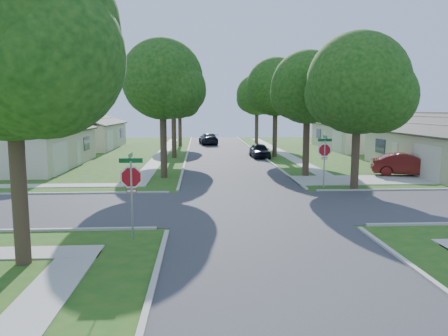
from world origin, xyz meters
name	(u,v)px	position (x,y,z in m)	size (l,w,h in m)	color
ground	(252,207)	(0.00, 0.00, 0.00)	(100.00, 100.00, 0.00)	#205517
road_ns	(252,207)	(0.00, 0.00, 0.00)	(7.00, 100.00, 0.02)	#333335
sidewalk_ne	(280,151)	(6.10, 26.00, 0.02)	(1.20, 40.00, 0.04)	#9E9B91
sidewalk_nw	(163,152)	(-6.10, 26.00, 0.02)	(1.20, 40.00, 0.04)	#9E9B91
driveway	(363,180)	(7.90, 7.10, 0.03)	(8.80, 3.60, 0.05)	#9E9B91
stop_sign_sw	(131,181)	(-4.70, -4.70, 2.03)	(1.05, 0.80, 2.98)	gray
stop_sign_ne	(325,152)	(4.70, 4.70, 2.03)	(1.05, 0.80, 2.98)	gray
tree_e_near	(308,91)	(4.75, 9.01, 5.64)	(4.97, 4.80, 8.28)	#38281C
tree_e_mid	(276,90)	(4.76, 21.01, 6.25)	(5.59, 5.40, 9.21)	#38281C
tree_e_far	(257,97)	(4.75, 34.01, 5.98)	(5.17, 5.00, 8.72)	#38281C
tree_w_near	(163,83)	(-4.64, 9.01, 6.12)	(5.38, 5.20, 8.97)	#38281C
tree_w_mid	(174,87)	(-4.64, 21.01, 6.49)	(5.80, 5.60, 9.56)	#38281C
tree_w_far	(180,100)	(-4.65, 34.01, 5.51)	(4.76, 4.60, 8.04)	#38281C
tree_sw_corner	(12,42)	(-7.44, -6.99, 6.26)	(6.21, 6.00, 9.55)	#38281C
tree_ne_corner	(359,88)	(6.36, 4.21, 5.59)	(5.80, 5.60, 8.66)	#38281C
house_ne_far	(361,135)	(15.99, 29.00, 1.52)	(8.42, 13.60, 4.23)	beige
house_nw_near	(23,147)	(-15.99, 15.00, 1.52)	(8.42, 13.60, 4.23)	beige
house_nw_far	(82,135)	(-15.99, 32.00, 1.52)	(8.42, 13.60, 4.23)	beige
car_driveway	(407,165)	(11.50, 8.70, 0.75)	(1.59, 4.55, 1.50)	#4C100F
car_curb_east	(260,151)	(3.20, 20.35, 0.66)	(1.56, 3.87, 1.32)	black
car_curb_west	(208,139)	(-1.20, 35.95, 0.73)	(2.03, 5.00, 1.45)	black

